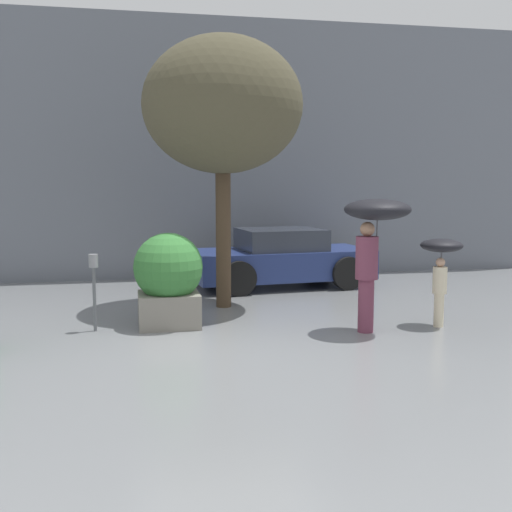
# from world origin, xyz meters

# --- Properties ---
(ground_plane) EXTENTS (40.00, 40.00, 0.00)m
(ground_plane) POSITION_xyz_m (0.00, 0.00, 0.00)
(ground_plane) COLOR slate
(building_facade) EXTENTS (18.00, 0.30, 6.00)m
(building_facade) POSITION_xyz_m (0.00, 6.50, 3.00)
(building_facade) COLOR slate
(building_facade) RESTS_ON ground
(planter_box) EXTENTS (1.08, 1.08, 1.47)m
(planter_box) POSITION_xyz_m (-0.72, 1.38, 0.77)
(planter_box) COLOR gray
(planter_box) RESTS_ON ground
(person_adult) EXTENTS (0.99, 0.99, 2.01)m
(person_adult) POSITION_xyz_m (2.26, 0.39, 1.57)
(person_adult) COLOR brown
(person_adult) RESTS_ON ground
(person_child) EXTENTS (0.66, 0.66, 1.37)m
(person_child) POSITION_xyz_m (3.44, 0.55, 1.08)
(person_child) COLOR beige
(person_child) RESTS_ON ground
(parked_car_near) EXTENTS (3.97, 2.20, 1.25)m
(parked_car_near) POSITION_xyz_m (1.90, 4.73, 0.59)
(parked_car_near) COLOR navy
(parked_car_near) RESTS_ON ground
(street_tree) EXTENTS (2.82, 2.82, 4.79)m
(street_tree) POSITION_xyz_m (0.35, 2.75, 3.57)
(street_tree) COLOR #423323
(street_tree) RESTS_ON ground
(parking_meter) EXTENTS (0.14, 0.14, 1.18)m
(parking_meter) POSITION_xyz_m (-1.85, 1.26, 0.85)
(parking_meter) COLOR #595B60
(parking_meter) RESTS_ON ground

